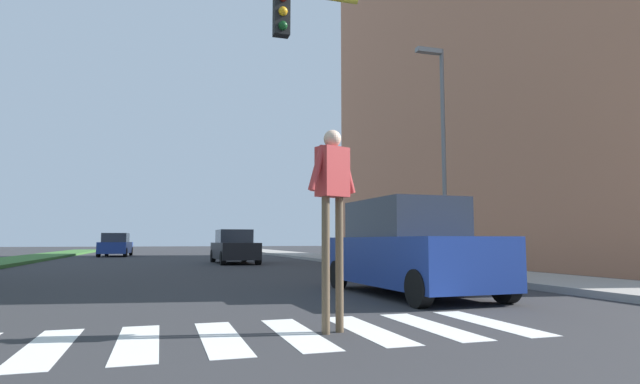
% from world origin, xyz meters
% --- Properties ---
extents(ground_plane, '(140.00, 140.00, 0.00)m').
position_xyz_m(ground_plane, '(0.00, 30.00, 0.00)').
color(ground_plane, '#2D2D30').
extents(crosswalk, '(7.65, 2.20, 0.01)m').
position_xyz_m(crosswalk, '(0.00, 6.46, 0.00)').
color(crosswalk, silver).
rests_on(crosswalk, ground_plane).
extents(apartment_block_right, '(12.32, 28.21, 20.85)m').
position_xyz_m(apartment_block_right, '(18.32, 22.00, 10.43)').
color(apartment_block_right, tan).
rests_on(apartment_block_right, ground_plane).
extents(sidewalk_right, '(3.00, 64.00, 0.15)m').
position_xyz_m(sidewalk_right, '(8.84, 28.00, 0.07)').
color(sidewalk_right, '#9E9991').
rests_on(sidewalk_right, ground_plane).
extents(street_lamp_right, '(1.02, 0.24, 7.50)m').
position_xyz_m(street_lamp_right, '(8.25, 15.33, 4.59)').
color(street_lamp_right, slate).
rests_on(street_lamp_right, sidewalk_right).
extents(pedestrian_performer, '(0.72, 0.36, 2.49)m').
position_xyz_m(pedestrian_performer, '(1.32, 6.36, 1.66)').
color(pedestrian_performer, brown).
rests_on(pedestrian_performer, ground_plane).
extents(suv_crossing, '(2.09, 4.66, 1.97)m').
position_xyz_m(suv_crossing, '(4.24, 10.03, 0.93)').
color(suv_crossing, navy).
rests_on(suv_crossing, ground_plane).
extents(sedan_midblock, '(1.94, 4.51, 1.64)m').
position_xyz_m(sedan_midblock, '(2.77, 25.57, 0.76)').
color(sedan_midblock, black).
rests_on(sedan_midblock, ground_plane).
extents(sedan_distant, '(2.11, 4.64, 1.63)m').
position_xyz_m(sedan_distant, '(-3.69, 39.09, 0.76)').
color(sedan_distant, navy).
rests_on(sedan_distant, ground_plane).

